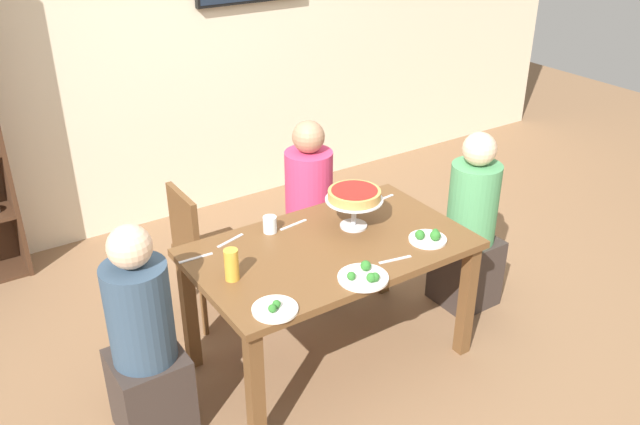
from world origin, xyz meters
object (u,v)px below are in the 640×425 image
chair_far_left (204,247)px  cutlery_fork_far (382,199)px  diner_head_east (470,233)px  water_glass_clear_near (270,224)px  deep_dish_pizza_stand (354,197)px  cutlery_knife_near (293,225)px  salad_plate_near_diner (275,309)px  cutlery_knife_far (196,258)px  diner_head_west (145,349)px  salad_plate_far_diner (364,276)px  cutlery_fork_near (230,241)px  dining_table (330,261)px  salad_plate_spare (428,237)px  diner_far_right (309,218)px  cutlery_spare_fork (395,260)px  beer_glass_amber_tall (232,265)px

chair_far_left → cutlery_fork_far: (0.95, -0.48, 0.26)m
diner_head_east → water_glass_clear_near: diner_head_east is taller
deep_dish_pizza_stand → cutlery_knife_near: bearing=143.9°
deep_dish_pizza_stand → diner_head_east: bearing=-6.9°
salad_plate_near_diner → cutlery_knife_near: bearing=52.7°
chair_far_left → cutlery_fork_far: 1.10m
cutlery_fork_far → cutlery_knife_far: (-1.20, -0.01, 0.00)m
diner_head_west → cutlery_fork_far: 1.63m
chair_far_left → cutlery_knife_near: 0.64m
salad_plate_far_diner → cutlery_fork_near: (-0.37, 0.69, -0.01)m
salad_plate_far_diner → cutlery_knife_far: salad_plate_far_diner is taller
dining_table → salad_plate_spare: (0.46, -0.25, 0.12)m
salad_plate_near_diner → diner_head_west: bearing=143.1°
cutlery_knife_near → cutlery_knife_far: size_ratio=1.00×
water_glass_clear_near → cutlery_fork_far: water_glass_clear_near is taller
diner_far_right → diner_head_east: size_ratio=1.00×
cutlery_spare_fork → cutlery_knife_far: bearing=156.6°
salad_plate_spare → cutlery_fork_far: 0.53m
beer_glass_amber_tall → diner_far_right: bearing=38.7°
diner_head_east → cutlery_knife_far: (-1.68, 0.27, 0.25)m
water_glass_clear_near → cutlery_knife_near: size_ratio=0.50×
diner_head_east → water_glass_clear_near: size_ratio=12.72×
salad_plate_far_diner → cutlery_knife_far: (-0.60, 0.62, -0.01)m
deep_dish_pizza_stand → salad_plate_near_diner: (-0.76, -0.44, -0.17)m
cutlery_spare_fork → deep_dish_pizza_stand: bearing=96.3°
water_glass_clear_near → cutlery_fork_near: water_glass_clear_near is taller
diner_far_right → salad_plate_far_diner: (-0.36, -1.07, 0.27)m
deep_dish_pizza_stand → water_glass_clear_near: bearing=154.0°
diner_far_right → water_glass_clear_near: bearing=-51.3°
salad_plate_spare → water_glass_clear_near: size_ratio=2.23×
chair_far_left → cutlery_knife_far: bearing=-26.8°
cutlery_knife_near → salad_plate_spare: bearing=125.3°
chair_far_left → cutlery_knife_far: (-0.25, -0.50, 0.26)m
beer_glass_amber_tall → cutlery_knife_far: beer_glass_amber_tall is taller
beer_glass_amber_tall → cutlery_fork_near: size_ratio=0.90×
water_glass_clear_near → cutlery_spare_fork: water_glass_clear_near is taller
beer_glass_amber_tall → cutlery_knife_far: (-0.07, 0.27, -0.08)m
water_glass_clear_near → deep_dish_pizza_stand: bearing=-26.0°
dining_table → salad_plate_far_diner: salad_plate_far_diner is taller
dining_table → salad_plate_spare: size_ratio=7.24×
diner_head_east → cutlery_knife_near: 1.15m
salad_plate_far_diner → beer_glass_amber_tall: bearing=146.5°
salad_plate_near_diner → cutlery_knife_far: salad_plate_near_diner is taller
salad_plate_spare → cutlery_knife_near: salad_plate_spare is taller
beer_glass_amber_tall → cutlery_knife_near: 0.61m
dining_table → diner_head_west: diner_head_west is taller
cutlery_knife_near → salad_plate_near_diner: bearing=45.0°
diner_far_right → cutlery_fork_far: (0.24, -0.43, 0.25)m
salad_plate_spare → beer_glass_amber_tall: size_ratio=1.25×
cutlery_fork_near → cutlery_spare_fork: bearing=116.5°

